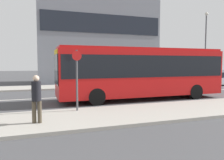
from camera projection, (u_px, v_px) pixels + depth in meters
ground_plane at (95, 96)px, 15.67m from camera, size 120.00×120.00×0.00m
sidewalk_near at (130, 114)px, 9.78m from camera, size 44.00×3.50×0.13m
sidewalk_far at (79, 86)px, 21.56m from camera, size 44.00×3.50×0.13m
lane_centerline at (95, 96)px, 15.67m from camera, size 41.80×0.16×0.01m
city_bus at (142, 70)px, 14.15m from camera, size 10.81×2.60×3.29m
parked_car_0 at (221, 79)px, 23.55m from camera, size 3.91×1.88×1.39m
pedestrian_near_stop at (36, 96)px, 7.99m from camera, size 0.34×0.34×1.77m
bus_stop_sign at (77, 75)px, 10.07m from camera, size 0.44×0.12×2.82m
street_lamp at (206, 41)px, 24.77m from camera, size 0.36×0.36×7.96m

